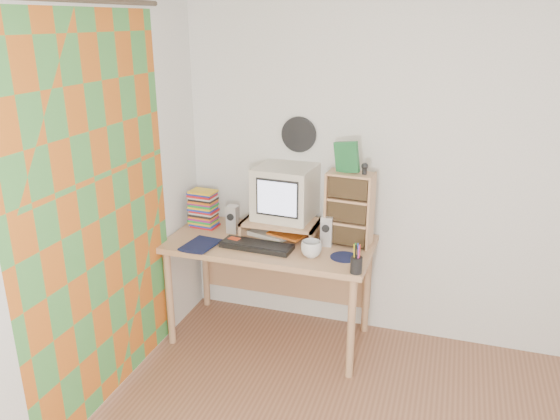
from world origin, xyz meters
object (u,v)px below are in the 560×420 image
Objects in this scene: crt_monitor at (284,194)px; diary at (188,241)px; keyboard at (257,246)px; cd_rack at (349,209)px; mug at (311,249)px; dvd_stack at (204,209)px; desk at (273,256)px.

diary is (-0.56, -0.37, -0.28)m from crt_monitor.
cd_rack is (0.56, 0.26, 0.23)m from keyboard.
crt_monitor reaches higher than mug.
crt_monitor is at bearing 6.57° from dvd_stack.
keyboard is at bearing -104.49° from crt_monitor.
mug reaches higher than keyboard.
keyboard reaches higher than desk.
cd_rack is (1.07, -0.01, 0.12)m from dvd_stack.
dvd_stack is 0.52× the size of cd_rack.
mug is at bearing -0.01° from keyboard.
desk is 10.45× the size of mug.
diary reaches higher than desk.
diary is (-1.03, -0.34, -0.23)m from cd_rack.
cd_rack reaches higher than keyboard.
crt_monitor is at bearing 74.45° from keyboard.
dvd_stack reaches higher than desk.
desk is 5.96× the size of diary.
mug reaches higher than desk.
cd_rack is at bearing 3.78° from dvd_stack.
crt_monitor is at bearing -178.70° from cd_rack.
diary is (-0.51, -0.28, 0.16)m from desk.
diary is (-0.84, -0.06, -0.03)m from mug.
desk is 0.61m from dvd_stack.
keyboard is (-0.04, -0.20, 0.15)m from desk.
mug reaches higher than diary.
crt_monitor is (0.05, 0.09, 0.44)m from desk.
diary is (-0.46, -0.08, 0.01)m from keyboard.
crt_monitor is 0.73m from diary.
crt_monitor reaches higher than desk.
cd_rack is (0.52, 0.05, 0.38)m from desk.
cd_rack reaches higher than dvd_stack.
desk is at bearing -2.19° from dvd_stack.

